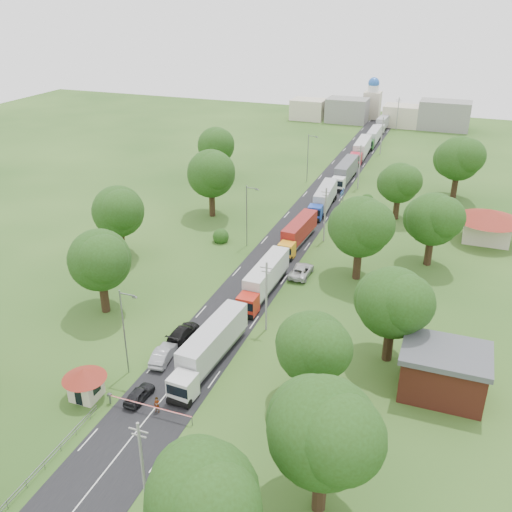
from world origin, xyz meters
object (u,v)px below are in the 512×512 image
at_px(boom_barrier, 137,404).
at_px(car_lane_front, 139,394).
at_px(car_lane_mid, 163,355).
at_px(pedestrian_near, 157,405).
at_px(info_sign, 342,196).
at_px(truck_0, 210,347).
at_px(guard_booth, 85,380).

distance_m(boom_barrier, car_lane_front, 1.67).
relative_size(car_lane_mid, pedestrian_near, 2.79).
distance_m(info_sign, car_lane_mid, 52.53).
height_order(boom_barrier, car_lane_mid, car_lane_mid).
bearing_deg(car_lane_front, truck_0, -114.91).
relative_size(guard_booth, car_lane_mid, 0.92).
height_order(info_sign, pedestrian_near, info_sign).
bearing_deg(boom_barrier, car_lane_front, 115.37).
xyz_separation_m(boom_barrier, pedestrian_near, (1.87, 0.50, -0.03)).
height_order(car_lane_front, car_lane_mid, car_lane_mid).
bearing_deg(info_sign, guard_booth, -101.68).
bearing_deg(car_lane_mid, info_sign, -105.99).
height_order(guard_booth, truck_0, truck_0).
distance_m(info_sign, pedestrian_near, 59.72).
height_order(info_sign, truck_0, truck_0).
bearing_deg(truck_0, car_lane_mid, -166.10).
height_order(info_sign, car_lane_front, info_sign).
height_order(truck_0, pedestrian_near, truck_0).
bearing_deg(truck_0, guard_booth, -134.52).
height_order(boom_barrier, car_lane_front, car_lane_front).
distance_m(car_lane_front, pedestrian_near, 2.77).
distance_m(car_lane_mid, pedestrian_near, 8.43).
xyz_separation_m(car_lane_mid, pedestrian_near, (3.51, -7.66, 0.07)).
xyz_separation_m(info_sign, car_lane_front, (-7.27, -58.50, -2.33)).
distance_m(boom_barrier, guard_booth, 5.98).
relative_size(guard_booth, car_lane_front, 1.12).
relative_size(car_lane_front, car_lane_mid, 0.82).
bearing_deg(info_sign, car_lane_mid, -98.99).
xyz_separation_m(boom_barrier, guard_booth, (-5.84, -0.00, 1.27)).
relative_size(guard_booth, info_sign, 1.07).
xyz_separation_m(boom_barrier, info_sign, (6.56, 60.00, 2.11)).
bearing_deg(car_lane_front, boom_barrier, 118.02).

